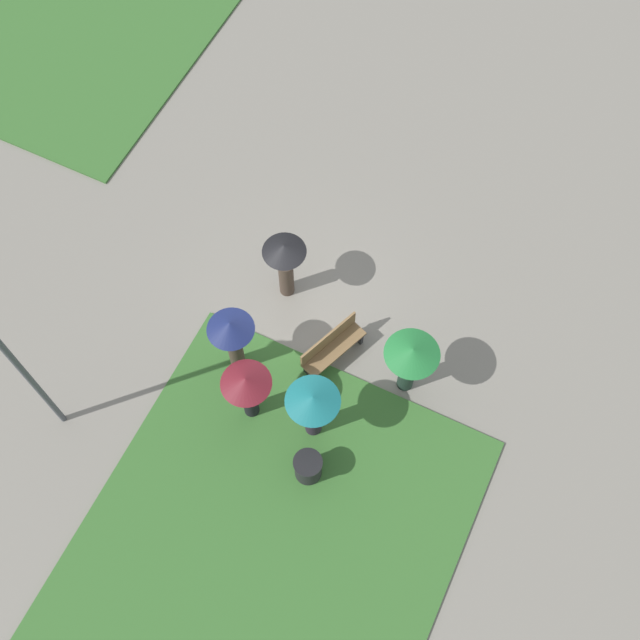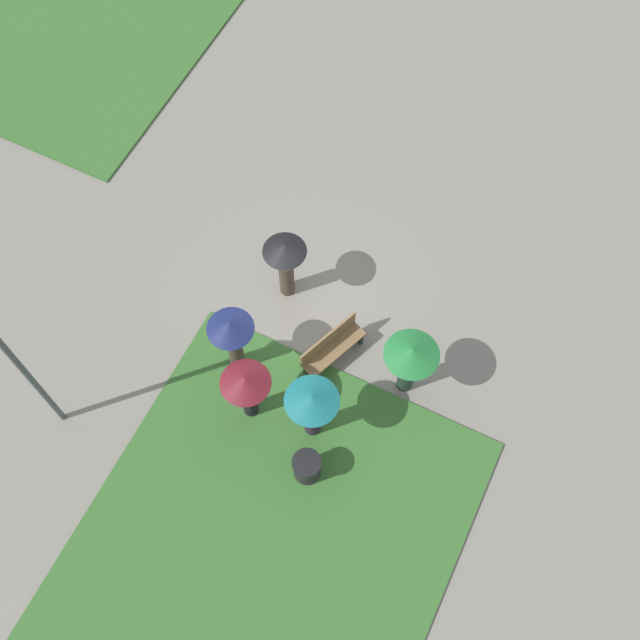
% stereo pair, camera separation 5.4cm
% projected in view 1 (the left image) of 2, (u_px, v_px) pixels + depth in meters
% --- Properties ---
extents(ground_plane, '(90.00, 90.00, 0.00)m').
position_uv_depth(ground_plane, '(296.00, 316.00, 18.08)').
color(ground_plane, gray).
extents(lawn_patch_near, '(9.78, 7.03, 0.06)m').
position_uv_depth(lawn_patch_near, '(245.00, 587.00, 15.45)').
color(lawn_patch_near, '#386B2D').
rests_on(lawn_patch_near, ground_plane).
extents(lawn_patch_far, '(8.43, 8.39, 0.06)m').
position_uv_depth(lawn_patch_far, '(60.00, 17.00, 22.18)').
color(lawn_patch_far, '#386B2D').
rests_on(lawn_patch_far, ground_plane).
extents(park_bench, '(1.61, 0.96, 0.90)m').
position_uv_depth(park_bench, '(332.00, 346.00, 17.24)').
color(park_bench, brown).
rests_on(park_bench, ground_plane).
extents(lamp_post, '(0.32, 0.32, 5.03)m').
position_uv_depth(lamp_post, '(12.00, 359.00, 14.16)').
color(lamp_post, '#474C51').
rests_on(lamp_post, ground_plane).
extents(trash_bin, '(0.60, 0.60, 0.79)m').
position_uv_depth(trash_bin, '(308.00, 468.00, 16.12)').
color(trash_bin, '#232326').
rests_on(trash_bin, ground_plane).
extents(crowd_person_green, '(1.14, 1.14, 1.81)m').
position_uv_depth(crowd_person_green, '(411.00, 359.00, 16.16)').
color(crowd_person_green, '#1E3328').
rests_on(crowd_person_green, ground_plane).
extents(crowd_person_maroon, '(1.03, 1.03, 1.81)m').
position_uv_depth(crowd_person_maroon, '(247.00, 388.00, 15.88)').
color(crowd_person_maroon, black).
rests_on(crowd_person_maroon, ground_plane).
extents(crowd_person_navy, '(0.97, 0.97, 2.04)m').
position_uv_depth(crowd_person_navy, '(232.00, 335.00, 16.24)').
color(crowd_person_navy, '#47382D').
rests_on(crowd_person_navy, ground_plane).
extents(crowd_person_teal, '(1.10, 1.10, 1.85)m').
position_uv_depth(crowd_person_teal, '(313.00, 407.00, 15.72)').
color(crowd_person_teal, '#2D2333').
rests_on(crowd_person_teal, ground_plane).
extents(crowd_person_black, '(0.95, 0.95, 1.93)m').
position_uv_depth(crowd_person_black, '(285.00, 260.00, 17.18)').
color(crowd_person_black, '#47382D').
rests_on(crowd_person_black, ground_plane).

